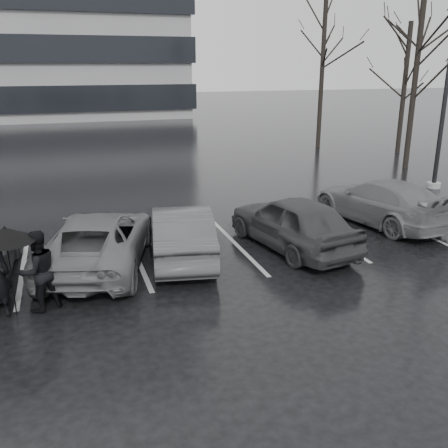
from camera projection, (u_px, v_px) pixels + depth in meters
name	position (u px, v px, depth m)	size (l,w,h in m)	color
ground	(246.00, 280.00, 11.65)	(160.00, 160.00, 0.00)	black
car_main	(293.00, 222.00, 13.50)	(1.75, 4.35, 1.48)	black
car_west_a	(182.00, 232.00, 12.86)	(1.46, 4.20, 1.38)	#2D2D2F
car_west_b	(98.00, 240.00, 12.32)	(2.25, 4.89, 1.36)	#4B4B4E
car_east	(381.00, 201.00, 15.69)	(1.97, 4.83, 1.40)	#4B4B4E
pedestrian_right	(38.00, 271.00, 10.02)	(0.83, 0.65, 1.70)	black
umbrella	(5.00, 235.00, 9.54)	(1.11, 1.11, 1.88)	black
stall_stripes	(187.00, 248.00, 13.68)	(19.72, 5.00, 0.00)	#B0B0B2
tree_east	(415.00, 83.00, 23.02)	(0.26, 0.26, 8.00)	black
tree_ne	(404.00, 89.00, 27.53)	(0.26, 0.26, 7.00)	black
tree_north	(322.00, 74.00, 28.98)	(0.26, 0.26, 8.50)	black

